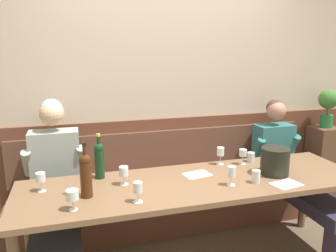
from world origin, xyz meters
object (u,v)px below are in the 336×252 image
(person_center_left_seat, at_px, (55,192))
(wine_bottle_green_tall, at_px, (99,159))
(potted_plant, at_px, (328,104))
(wine_glass_by_bottle, at_px, (41,178))
(person_center_right_seat, at_px, (293,171))
(wine_bottle_amber_mid, at_px, (86,174))
(ice_bucket, at_px, (275,161))
(wine_glass_left_end, at_px, (220,153))
(water_tumbler_right, at_px, (256,176))
(wine_glass_mid_right, at_px, (243,153))
(wall_bench, at_px, (170,200))
(dining_table, at_px, (195,190))
(wine_glass_right_end, at_px, (231,172))
(wine_glass_mid_left, at_px, (124,172))
(wine_glass_near_bucket, at_px, (138,189))
(water_tumbler_center, at_px, (251,157))
(wine_glass_center_rear, at_px, (72,196))

(person_center_left_seat, distance_m, wine_bottle_green_tall, 0.43)
(potted_plant, bearing_deg, wine_glass_by_bottle, -168.66)
(person_center_right_seat, relative_size, wine_glass_by_bottle, 8.90)
(wine_bottle_amber_mid, bearing_deg, ice_bucket, 0.64)
(wine_glass_left_end, relative_size, water_tumbler_right, 1.56)
(wine_glass_mid_right, bearing_deg, water_tumbler_right, -104.82)
(person_center_right_seat, height_order, wine_glass_left_end, person_center_right_seat)
(wine_bottle_amber_mid, bearing_deg, wine_glass_mid_right, 12.60)
(wall_bench, xyz_separation_m, wine_glass_by_bottle, (-1.11, -0.54, 0.56))
(wine_glass_mid_right, height_order, wine_glass_left_end, wine_glass_left_end)
(dining_table, distance_m, wine_glass_right_end, 0.32)
(wine_glass_mid_left, bearing_deg, potted_plant, 15.05)
(wine_glass_by_bottle, relative_size, potted_plant, 0.34)
(dining_table, relative_size, wine_glass_near_bucket, 18.95)
(dining_table, height_order, water_tumbler_right, water_tumbler_right)
(wine_glass_right_end, bearing_deg, wine_glass_mid_left, 163.03)
(wine_glass_mid_right, xyz_separation_m, water_tumbler_right, (-0.10, -0.40, -0.05))
(wine_glass_by_bottle, xyz_separation_m, water_tumbler_center, (1.74, 0.16, -0.06))
(wine_glass_left_end, bearing_deg, wine_glass_mid_left, -166.54)
(person_center_left_seat, xyz_separation_m, wine_glass_mid_left, (0.50, -0.25, 0.20))
(ice_bucket, bearing_deg, wine_bottle_amber_mid, -179.36)
(person_center_right_seat, bearing_deg, wine_glass_center_rear, -165.02)
(wine_glass_mid_right, distance_m, wine_glass_near_bucket, 1.12)
(wine_glass_by_bottle, xyz_separation_m, water_tumbler_right, (1.53, -0.28, -0.05))
(wine_bottle_amber_mid, xyz_separation_m, wine_glass_near_bucket, (0.32, -0.18, -0.07))
(wine_glass_near_bucket, bearing_deg, ice_bucket, 9.64)
(wine_glass_left_end, bearing_deg, wine_glass_mid_right, -14.35)
(wine_glass_right_end, xyz_separation_m, wine_glass_mid_left, (-0.76, 0.23, -0.00))
(wine_glass_center_rear, bearing_deg, wine_glass_mid_right, 18.29)
(ice_bucket, bearing_deg, wall_bench, 132.89)
(person_center_left_seat, relative_size, wine_bottle_amber_mid, 3.45)
(dining_table, xyz_separation_m, wine_bottle_amber_mid, (-0.81, -0.05, 0.24))
(wine_glass_center_rear, bearing_deg, wine_bottle_green_tall, 67.13)
(person_center_left_seat, bearing_deg, potted_plant, 7.61)
(person_center_right_seat, bearing_deg, water_tumbler_center, -177.57)
(person_center_left_seat, xyz_separation_m, wine_bottle_green_tall, (0.34, -0.06, 0.26))
(wine_bottle_green_tall, xyz_separation_m, potted_plant, (2.46, 0.43, 0.25))
(wall_bench, relative_size, potted_plant, 7.17)
(water_tumbler_center, relative_size, potted_plant, 0.21)
(wine_glass_right_end, relative_size, wine_glass_near_bucket, 1.04)
(wine_glass_near_bucket, bearing_deg, person_center_right_seat, 18.77)
(wine_glass_right_end, distance_m, wine_glass_center_rear, 1.13)
(person_center_left_seat, xyz_separation_m, ice_bucket, (1.69, -0.37, 0.21))
(wine_glass_by_bottle, bearing_deg, wine_bottle_green_tall, 18.83)
(wine_glass_right_end, xyz_separation_m, water_tumbler_right, (0.20, -0.00, -0.05))
(ice_bucket, height_order, wine_glass_center_rear, ice_bucket)
(ice_bucket, xyz_separation_m, water_tumbler_right, (-0.24, -0.11, -0.06))
(wine_glass_left_end, bearing_deg, water_tumbler_center, -0.90)
(wall_bench, distance_m, wine_bottle_green_tall, 1.01)
(dining_table, xyz_separation_m, wine_glass_mid_left, (-0.53, 0.08, 0.17))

